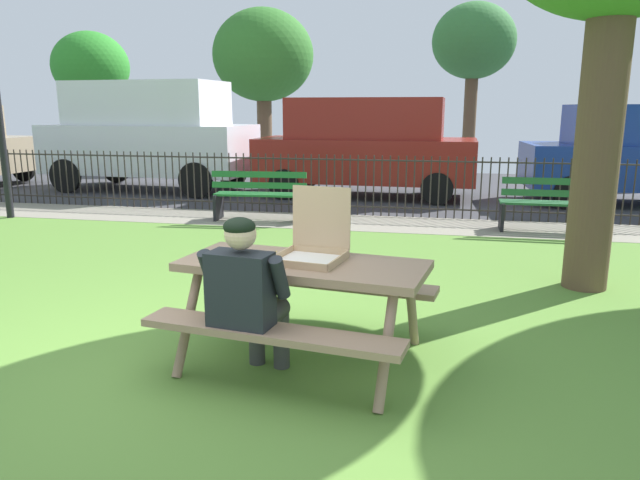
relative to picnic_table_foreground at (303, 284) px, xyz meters
The scene contains 15 objects.
ground 1.35m from the picnic_table_foreground, 138.27° to the left, with size 28.00×10.80×0.02m, color #5A8835.
cobblestone_walkway 5.61m from the picnic_table_foreground, 99.26° to the left, with size 28.00×1.40×0.01m, color gray.
street_asphalt 10.06m from the picnic_table_foreground, 95.12° to the left, with size 28.00×7.61×0.01m, color #38383D.
picnic_table_foreground is the anchor object (origin of this frame).
pizza_box_open 0.32m from the picnic_table_foreground, 60.71° to the left, with size 0.54×0.56×0.52m.
pizza_slice_on_table 0.41m from the picnic_table_foreground, 164.92° to the left, with size 0.24×0.31×0.02m.
adult_at_table 0.54m from the picnic_table_foreground, 120.30° to the right, with size 0.63×0.63×1.19m.
iron_fence_streetside 6.27m from the picnic_table_foreground, 98.23° to the left, with size 23.74×0.03×1.07m.
park_bench_center 5.73m from the picnic_table_foreground, 110.46° to the left, with size 1.63×0.57×0.85m.
park_bench_right 6.00m from the picnic_table_foreground, 63.49° to the left, with size 1.60×0.47×0.85m.
parked_car_left 10.30m from the picnic_table_foreground, 123.42° to the left, with size 4.79×2.27×2.46m.
parked_car_center 8.61m from the picnic_table_foreground, 94.32° to the left, with size 4.64×2.04×2.08m.
far_tree_left 18.96m from the picnic_table_foreground, 126.41° to the left, with size 2.61×2.61×4.46m.
far_tree_midleft 16.15m from the picnic_table_foreground, 107.95° to the left, with size 3.27×3.27×5.02m.
far_tree_center 15.54m from the picnic_table_foreground, 83.45° to the left, with size 2.49×2.49×4.97m.
Camera 1 is at (1.87, -3.47, 1.87)m, focal length 33.04 mm.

